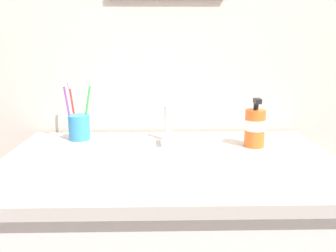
{
  "coord_description": "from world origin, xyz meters",
  "views": [
    {
      "loc": [
        -0.03,
        -1.0,
        1.17
      ],
      "look_at": [
        -0.0,
        0.03,
        0.93
      ],
      "focal_mm": 38.81,
      "sensor_mm": 36.0,
      "label": 1
    }
  ],
  "objects": [
    {
      "name": "toothbrush_cup",
      "position": [
        -0.3,
        0.22,
        0.88
      ],
      "size": [
        0.07,
        0.07,
        0.09
      ],
      "primitive_type": "cylinder",
      "color": "#338CCC",
      "rests_on": "vanity_counter"
    },
    {
      "name": "tiled_wall_back",
      "position": [
        0.0,
        0.36,
        1.2
      ],
      "size": [
        2.17,
        0.04,
        2.4
      ],
      "primitive_type": "cube",
      "color": "beige",
      "rests_on": "ground"
    },
    {
      "name": "faucet",
      "position": [
        -0.0,
        0.18,
        0.9
      ],
      "size": [
        0.02,
        0.16,
        0.13
      ],
      "color": "silver",
      "rests_on": "sink_basin"
    },
    {
      "name": "toothbrush_green",
      "position": [
        -0.28,
        0.23,
        0.96
      ],
      "size": [
        0.05,
        0.03,
        0.2
      ],
      "color": "green",
      "rests_on": "toothbrush_cup"
    },
    {
      "name": "toothbrush_red",
      "position": [
        -0.33,
        0.25,
        0.95
      ],
      "size": [
        0.04,
        0.05,
        0.19
      ],
      "color": "red",
      "rests_on": "toothbrush_cup"
    },
    {
      "name": "soap_dispenser",
      "position": [
        0.28,
        0.12,
        0.9
      ],
      "size": [
        0.07,
        0.07,
        0.16
      ],
      "color": "orange",
      "rests_on": "vanity_counter"
    },
    {
      "name": "toothbrush_purple",
      "position": [
        -0.34,
        0.21,
        0.96
      ],
      "size": [
        0.03,
        0.02,
        0.2
      ],
      "color": "purple",
      "rests_on": "toothbrush_cup"
    },
    {
      "name": "sink_basin",
      "position": [
        -0.0,
        -0.0,
        0.79
      ],
      "size": [
        0.39,
        0.39,
        0.12
      ],
      "color": "white",
      "rests_on": "vanity_counter"
    }
  ]
}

